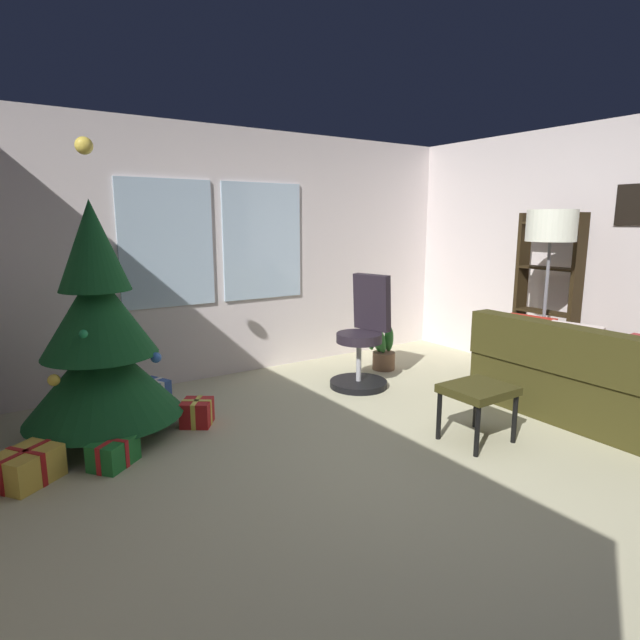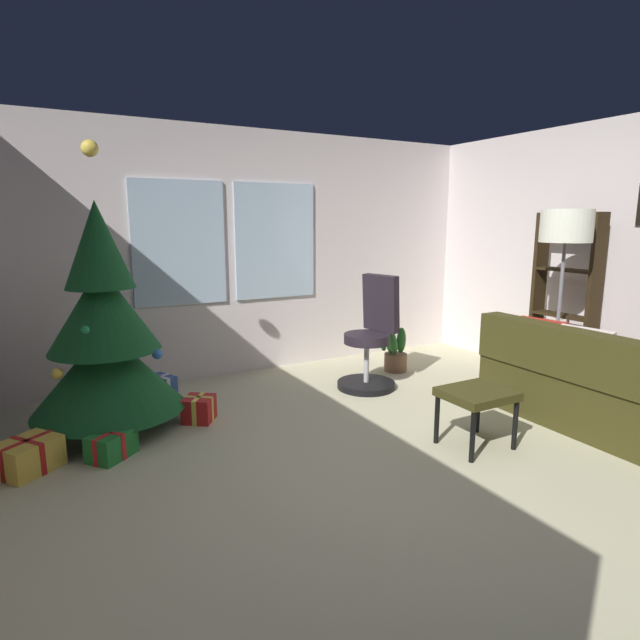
# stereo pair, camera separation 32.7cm
# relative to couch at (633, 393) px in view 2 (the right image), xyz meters

# --- Properties ---
(ground_plane) EXTENTS (5.07, 5.24, 0.10)m
(ground_plane) POSITION_rel_couch_xyz_m (-1.83, 0.30, -0.34)
(ground_plane) COLOR beige
(wall_back_with_windows) EXTENTS (5.07, 0.12, 2.51)m
(wall_back_with_windows) POSITION_rel_couch_xyz_m (-1.85, 2.97, 0.97)
(wall_back_with_windows) COLOR silver
(wall_back_with_windows) RESTS_ON ground_plane
(couch) EXTENTS (1.65, 1.89, 0.81)m
(couch) POSITION_rel_couch_xyz_m (0.00, 0.00, 0.00)
(couch) COLOR #383414
(couch) RESTS_ON ground_plane
(footstool) EXTENTS (0.47, 0.41, 0.42)m
(footstool) POSITION_rel_couch_xyz_m (-1.30, 0.35, 0.07)
(footstool) COLOR #383414
(footstool) RESTS_ON ground_plane
(holiday_tree) EXTENTS (1.13, 1.13, 2.16)m
(holiday_tree) POSITION_rel_couch_xyz_m (-3.55, 1.95, 0.44)
(holiday_tree) COLOR #4C331E
(holiday_tree) RESTS_ON ground_plane
(gift_box_red) EXTENTS (0.32, 0.32, 0.21)m
(gift_box_red) POSITION_rel_couch_xyz_m (-2.90, 1.79, -0.19)
(gift_box_red) COLOR red
(gift_box_red) RESTS_ON ground_plane
(gift_box_green) EXTENTS (0.36, 0.35, 0.19)m
(gift_box_green) POSITION_rel_couch_xyz_m (-3.61, 1.42, -0.20)
(gift_box_green) COLOR #1E722D
(gift_box_green) RESTS_ON ground_plane
(gift_box_gold) EXTENTS (0.45, 0.43, 0.21)m
(gift_box_gold) POSITION_rel_couch_xyz_m (-4.11, 1.48, -0.19)
(gift_box_gold) COLOR gold
(gift_box_gold) RESTS_ON ground_plane
(gift_box_blue) EXTENTS (0.28, 0.31, 0.28)m
(gift_box_blue) POSITION_rel_couch_xyz_m (-3.10, 2.28, -0.16)
(gift_box_blue) COLOR #2D4C99
(gift_box_blue) RESTS_ON ground_plane
(office_chair) EXTENTS (0.57, 0.56, 1.09)m
(office_chair) POSITION_rel_couch_xyz_m (-1.19, 1.84, 0.14)
(office_chair) COLOR black
(office_chair) RESTS_ON ground_plane
(bookshelf) EXTENTS (0.18, 0.64, 1.68)m
(bookshelf) POSITION_rel_couch_xyz_m (0.49, 1.00, 0.44)
(bookshelf) COLOR black
(bookshelf) RESTS_ON ground_plane
(floor_lamp) EXTENTS (0.43, 0.43, 1.69)m
(floor_lamp) POSITION_rel_couch_xyz_m (0.06, 0.75, 1.18)
(floor_lamp) COLOR slate
(floor_lamp) RESTS_ON ground_plane
(potted_plant) EXTENTS (0.37, 0.33, 0.60)m
(potted_plant) POSITION_rel_couch_xyz_m (-0.66, 2.18, -0.06)
(potted_plant) COLOR brown
(potted_plant) RESTS_ON ground_plane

